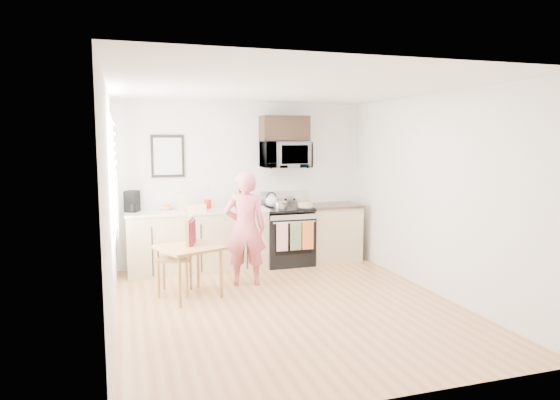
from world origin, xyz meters
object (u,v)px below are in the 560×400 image
object	(u,v)px
dining_table	(189,252)
person	(245,228)
cake	(305,205)
range	(287,237)
microwave	(285,155)
chair	(185,245)

from	to	relation	value
dining_table	person	bearing A→B (deg)	22.73
dining_table	cake	xyz separation A→B (m)	(1.97, 1.08, 0.38)
range	dining_table	world-z (taller)	range
range	cake	xyz separation A→B (m)	(0.24, -0.18, 0.53)
cake	range	bearing A→B (deg)	143.12
microwave	dining_table	size ratio (longest dim) A/B	0.95
range	person	xyz separation A→B (m)	(-0.91, -0.92, 0.35)
dining_table	chair	size ratio (longest dim) A/B	0.80
chair	cake	xyz separation A→B (m)	(2.00, 0.93, 0.32)
range	chair	world-z (taller)	range
dining_table	cake	size ratio (longest dim) A/B	2.93
person	cake	distance (m)	1.38
microwave	cake	world-z (taller)	microwave
microwave	cake	size ratio (longest dim) A/B	2.79
cake	chair	bearing A→B (deg)	-155.08
dining_table	chair	xyz separation A→B (m)	(-0.03, 0.15, 0.06)
person	chair	size ratio (longest dim) A/B	1.58
chair	cake	distance (m)	2.22
microwave	person	xyz separation A→B (m)	(-0.91, -1.02, -0.97)
person	cake	world-z (taller)	person
range	chair	distance (m)	2.09
person	cake	xyz separation A→B (m)	(1.15, 0.74, 0.18)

